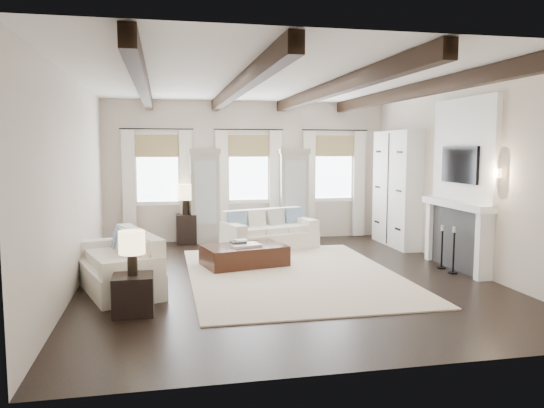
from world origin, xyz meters
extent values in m
plane|color=black|center=(0.00, 0.00, 0.00)|extent=(7.50, 7.50, 0.00)
cube|color=beige|center=(0.00, 3.75, 1.60)|extent=(6.50, 0.04, 3.20)
cube|color=beige|center=(0.00, -3.75, 1.60)|extent=(6.50, 0.04, 3.20)
cube|color=beige|center=(-3.25, 0.00, 1.60)|extent=(0.04, 7.50, 3.20)
cube|color=beige|center=(3.25, 0.00, 1.60)|extent=(0.04, 7.50, 3.20)
cube|color=white|center=(0.00, 0.00, 3.20)|extent=(6.50, 7.50, 0.04)
cube|color=black|center=(-2.20, 0.00, 3.08)|extent=(0.16, 7.40, 0.22)
cube|color=black|center=(-0.75, 0.00, 3.08)|extent=(0.16, 7.40, 0.22)
cube|color=black|center=(0.75, 0.00, 3.08)|extent=(0.16, 7.40, 0.22)
cube|color=black|center=(2.20, 0.00, 3.08)|extent=(0.16, 7.40, 0.22)
cube|color=white|center=(-2.05, 3.72, 1.65)|extent=(0.90, 0.03, 1.45)
cube|color=#A28C56|center=(-2.05, 3.66, 2.18)|extent=(0.94, 0.04, 0.50)
cube|color=white|center=(-2.67, 3.62, 1.27)|extent=(0.28, 0.08, 2.50)
cube|color=white|center=(-1.43, 3.62, 1.27)|extent=(0.28, 0.08, 2.50)
cylinder|color=black|center=(-2.05, 3.61, 2.55)|extent=(1.60, 0.02, 0.02)
cube|color=white|center=(0.00, 3.72, 1.65)|extent=(0.90, 0.03, 1.45)
cube|color=#A28C56|center=(0.00, 3.66, 2.18)|extent=(0.94, 0.04, 0.50)
cube|color=white|center=(-0.62, 3.62, 1.27)|extent=(0.28, 0.08, 2.50)
cube|color=white|center=(0.62, 3.62, 1.27)|extent=(0.28, 0.08, 2.50)
cylinder|color=black|center=(0.00, 3.61, 2.55)|extent=(1.60, 0.02, 0.02)
cube|color=white|center=(2.05, 3.72, 1.65)|extent=(0.90, 0.03, 1.45)
cube|color=#A28C56|center=(2.05, 3.66, 2.18)|extent=(0.94, 0.04, 0.50)
cube|color=white|center=(1.43, 3.62, 1.27)|extent=(0.28, 0.08, 2.50)
cube|color=white|center=(2.67, 3.62, 1.27)|extent=(0.28, 0.08, 2.50)
cylinder|color=black|center=(2.05, 3.61, 2.55)|extent=(1.60, 0.02, 0.02)
cube|color=#A5A192|center=(-1.02, 3.53, 1.00)|extent=(0.64, 0.38, 2.00)
cube|color=#B2B7BA|center=(-1.02, 3.33, 1.15)|extent=(0.48, 0.02, 1.40)
cube|color=#A5A192|center=(-1.02, 3.53, 2.06)|extent=(0.70, 0.42, 0.12)
cube|color=#A5A192|center=(1.02, 3.53, 1.00)|extent=(0.64, 0.38, 2.00)
cube|color=#B2B7BA|center=(1.02, 3.33, 1.15)|extent=(0.48, 0.02, 1.40)
cube|color=#A5A192|center=(1.02, 3.53, 2.06)|extent=(0.70, 0.42, 0.12)
cube|color=#28282A|center=(3.16, 0.00, 0.55)|extent=(0.18, 1.50, 1.10)
cube|color=black|center=(3.13, 0.00, 0.40)|extent=(0.10, 0.90, 0.70)
cube|color=white|center=(3.12, -0.82, 0.55)|extent=(0.26, 0.14, 1.10)
cube|color=white|center=(3.12, 0.82, 0.55)|extent=(0.26, 0.14, 1.10)
cube|color=white|center=(3.09, 0.00, 1.16)|extent=(0.32, 1.90, 0.12)
cube|color=white|center=(3.20, 0.00, 2.10)|extent=(0.10, 1.90, 1.80)
cube|color=black|center=(3.13, 0.00, 1.85)|extent=(0.07, 1.10, 0.64)
cylinder|color=#FFD899|center=(3.15, -1.05, 1.75)|extent=(0.10, 0.10, 0.14)
cube|color=silver|center=(3.05, 2.35, 1.25)|extent=(0.40, 1.70, 2.50)
cube|color=black|center=(2.84, 2.35, 1.25)|extent=(0.01, 0.02, 2.40)
cube|color=beige|center=(0.19, 0.18, 0.01)|extent=(3.45, 4.73, 0.02)
cube|color=white|center=(0.25, 2.43, 0.18)|extent=(2.12, 1.42, 0.37)
cube|color=white|center=(0.15, 2.75, 0.60)|extent=(1.82, 0.75, 0.46)
cube|color=white|center=(-0.56, 2.17, 0.49)|extent=(0.48, 0.87, 0.24)
cube|color=white|center=(1.06, 2.69, 0.49)|extent=(0.48, 0.87, 0.24)
cube|color=white|center=(-0.25, 2.22, 0.43)|extent=(0.66, 0.69, 0.13)
cube|color=white|center=(0.26, 2.38, 0.43)|extent=(0.66, 0.69, 0.13)
cube|color=white|center=(0.78, 2.55, 0.43)|extent=(0.66, 0.69, 0.13)
cube|color=#6483A4|center=(-0.46, 2.39, 0.63)|extent=(0.43, 0.31, 0.40)
cube|color=silver|center=(-0.02, 2.53, 0.63)|extent=(0.43, 0.31, 0.40)
cube|color=beige|center=(0.42, 2.67, 0.63)|extent=(0.43, 0.31, 0.40)
cube|color=#6483A4|center=(0.86, 2.81, 0.63)|extent=(0.43, 0.31, 0.40)
cube|color=white|center=(-2.64, -0.19, 0.19)|extent=(1.49, 2.20, 0.38)
cube|color=white|center=(-2.31, -0.08, 0.62)|extent=(0.80, 1.89, 0.48)
cube|color=white|center=(-2.92, 0.65, 0.51)|extent=(0.90, 0.51, 0.25)
cube|color=white|center=(-2.37, -1.02, 0.51)|extent=(0.90, 0.51, 0.25)
cube|color=white|center=(-2.86, 0.33, 0.45)|extent=(0.71, 0.69, 0.13)
cube|color=white|center=(-2.69, -0.20, 0.45)|extent=(0.71, 0.69, 0.13)
cube|color=white|center=(-2.52, -0.73, 0.45)|extent=(0.71, 0.69, 0.13)
cube|color=#6483A4|center=(-2.69, 0.56, 0.65)|extent=(0.32, 0.45, 0.42)
cube|color=silver|center=(-2.58, 0.22, 0.65)|extent=(0.32, 0.45, 0.42)
cube|color=beige|center=(-2.47, -0.13, 0.65)|extent=(0.32, 0.45, 0.42)
cube|color=#6483A4|center=(-2.35, -0.47, 0.65)|extent=(0.32, 0.45, 0.42)
cube|color=silver|center=(-2.24, -0.81, 0.65)|extent=(0.32, 0.45, 0.42)
cube|color=black|center=(-0.52, 1.00, 0.19)|extent=(1.61, 1.21, 0.38)
cube|color=white|center=(-0.50, 0.93, 0.40)|extent=(0.57, 0.48, 0.04)
cube|color=#262628|center=(-0.63, 1.00, 0.44)|extent=(0.30, 0.25, 0.04)
cube|color=beige|center=(-0.58, 0.99, 0.47)|extent=(0.25, 0.22, 0.03)
cube|color=black|center=(-2.34, -1.47, 0.26)|extent=(0.51, 0.51, 0.51)
cylinder|color=black|center=(-2.34, -1.47, 0.65)|extent=(0.13, 0.13, 0.28)
cylinder|color=#F9D89E|center=(-2.34, -1.47, 0.94)|extent=(0.34, 0.34, 0.30)
cube|color=black|center=(-1.45, 3.50, 0.33)|extent=(0.44, 0.44, 0.66)
cylinder|color=black|center=(-1.45, 3.50, 0.82)|extent=(0.15, 0.15, 0.33)
cylinder|color=#F9D89E|center=(-1.45, 3.50, 1.16)|extent=(0.39, 0.39, 0.35)
cylinder|color=black|center=(2.90, -0.29, 0.01)|extent=(0.16, 0.16, 0.02)
cylinder|color=black|center=(2.90, -0.29, 0.36)|extent=(0.03, 0.03, 0.72)
cylinder|color=beige|center=(2.90, -0.29, 0.76)|extent=(0.06, 0.06, 0.10)
cylinder|color=black|center=(2.90, 0.10, 0.01)|extent=(0.16, 0.16, 0.02)
cylinder|color=black|center=(2.90, 0.10, 0.34)|extent=(0.03, 0.03, 0.69)
cylinder|color=beige|center=(2.90, 0.10, 0.73)|extent=(0.06, 0.06, 0.10)
camera|label=1|loc=(-1.93, -8.37, 2.15)|focal=35.00mm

